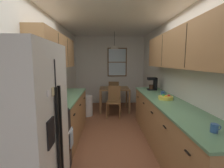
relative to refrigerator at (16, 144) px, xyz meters
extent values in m
plane|color=brown|center=(0.93, 2.29, -0.89)|extent=(12.00, 12.00, 0.00)
cube|color=silver|center=(-0.42, 2.29, 0.39)|extent=(0.10, 9.00, 2.55)
cube|color=silver|center=(2.28, 2.29, 0.39)|extent=(0.10, 9.00, 2.55)
cube|color=silver|center=(0.93, 4.94, 0.39)|extent=(4.40, 0.10, 2.55)
cube|color=white|center=(0.93, 2.29, 1.70)|extent=(4.40, 9.00, 0.08)
cube|color=white|center=(0.00, 0.00, 0.00)|extent=(0.74, 0.80, 1.77)
cube|color=black|center=(0.37, 0.00, -0.05)|extent=(0.01, 0.01, 1.60)
cube|color=black|center=(0.39, -0.04, -0.05)|extent=(0.02, 0.02, 1.14)
cube|color=black|center=(0.39, 0.04, -0.05)|extent=(0.02, 0.02, 1.14)
cube|color=black|center=(0.37, -0.18, 0.18)|extent=(0.01, 0.15, 0.22)
cube|color=beige|center=(0.37, -0.08, 0.48)|extent=(0.01, 0.05, 0.07)
cube|color=white|center=(0.37, -0.18, 0.49)|extent=(0.01, 0.04, 0.05)
cube|color=black|center=(-0.06, 0.73, -0.44)|extent=(0.62, 0.61, 0.90)
cube|color=black|center=(0.26, 0.73, -0.47)|extent=(0.01, 0.43, 0.30)
cube|color=silver|center=(0.28, 0.73, -0.26)|extent=(0.02, 0.49, 0.02)
cube|color=black|center=(-0.06, 0.73, 0.02)|extent=(0.59, 0.58, 0.02)
cube|color=black|center=(-0.34, 0.73, 0.11)|extent=(0.06, 0.61, 0.20)
cylinder|color=#2D2D2D|center=(-0.20, 0.59, 0.04)|extent=(0.15, 0.15, 0.01)
cylinder|color=#2D2D2D|center=(-0.20, 0.86, 0.04)|extent=(0.15, 0.15, 0.01)
cylinder|color=#2D2D2D|center=(0.08, 0.59, 0.04)|extent=(0.15, 0.15, 0.01)
cylinder|color=#2D2D2D|center=(0.08, 0.86, 0.04)|extent=(0.15, 0.15, 0.01)
cube|color=white|center=(-0.18, 0.73, 0.76)|extent=(0.38, 0.62, 0.35)
cube|color=black|center=(0.02, 0.66, 0.76)|extent=(0.01, 0.37, 0.23)
cube|color=#2D2D33|center=(0.02, 0.94, 0.76)|extent=(0.01, 0.12, 0.23)
cube|color=#A87A4C|center=(-0.07, 2.00, -0.45)|extent=(0.60, 1.91, 0.87)
cube|color=#60936B|center=(-0.07, 2.00, 0.00)|extent=(0.63, 1.93, 0.03)
cube|color=black|center=(0.24, 1.36, -0.19)|extent=(0.02, 0.10, 0.01)
cube|color=black|center=(0.24, 2.00, -0.19)|extent=(0.02, 0.10, 0.01)
cube|color=black|center=(0.24, 2.64, -0.19)|extent=(0.02, 0.10, 0.01)
cube|color=#A87A4C|center=(-0.21, 1.95, 0.93)|extent=(0.32, 2.01, 0.65)
cube|color=#2D2319|center=(-0.05, 1.62, 0.93)|extent=(0.01, 0.01, 0.60)
cube|color=#2D2319|center=(-0.05, 2.28, 0.93)|extent=(0.01, 0.01, 0.60)
cube|color=#A87A4C|center=(1.93, 1.43, -0.45)|extent=(0.60, 3.28, 0.87)
cube|color=#60936B|center=(1.93, 1.43, 0.00)|extent=(0.63, 3.30, 0.03)
cube|color=black|center=(1.62, 0.12, -0.19)|extent=(0.02, 0.10, 0.01)
cube|color=black|center=(1.62, 0.78, -0.19)|extent=(0.02, 0.10, 0.01)
cube|color=black|center=(1.62, 1.43, -0.19)|extent=(0.02, 0.10, 0.01)
cube|color=black|center=(1.62, 2.09, -0.19)|extent=(0.02, 0.10, 0.01)
cube|color=black|center=(1.62, 2.75, -0.19)|extent=(0.02, 0.10, 0.01)
cube|color=#A87A4C|center=(2.07, 1.38, 0.94)|extent=(0.32, 2.98, 0.66)
cube|color=#2D2319|center=(1.91, 0.89, 0.94)|extent=(0.01, 0.01, 0.61)
cube|color=#2D2319|center=(1.91, 1.88, 0.94)|extent=(0.01, 0.01, 0.61)
cube|color=brown|center=(1.06, 3.90, -0.15)|extent=(0.96, 0.80, 0.03)
cube|color=brown|center=(0.61, 3.52, -0.53)|extent=(0.06, 0.06, 0.72)
cube|color=brown|center=(1.51, 3.52, -0.53)|extent=(0.06, 0.06, 0.72)
cube|color=brown|center=(0.61, 4.27, -0.53)|extent=(0.06, 0.06, 0.72)
cube|color=brown|center=(1.51, 4.27, -0.53)|extent=(0.06, 0.06, 0.72)
cube|color=brown|center=(1.01, 3.22, -0.44)|extent=(0.45, 0.45, 0.04)
cube|color=brown|center=(1.03, 3.40, -0.21)|extent=(0.37, 0.08, 0.45)
cylinder|color=brown|center=(1.17, 3.01, -0.67)|extent=(0.04, 0.04, 0.43)
cylinder|color=brown|center=(0.81, 3.06, -0.67)|extent=(0.04, 0.04, 0.43)
cylinder|color=brown|center=(1.21, 3.37, -0.67)|extent=(0.04, 0.04, 0.43)
cylinder|color=brown|center=(0.85, 3.42, -0.67)|extent=(0.04, 0.04, 0.43)
cube|color=brown|center=(1.08, 4.58, -0.44)|extent=(0.44, 0.44, 0.04)
cube|color=brown|center=(1.06, 4.40, -0.21)|extent=(0.37, 0.07, 0.45)
cylinder|color=brown|center=(0.92, 4.78, -0.67)|extent=(0.04, 0.04, 0.43)
cylinder|color=brown|center=(1.28, 4.74, -0.67)|extent=(0.04, 0.04, 0.43)
cylinder|color=brown|center=(0.88, 4.42, -0.67)|extent=(0.04, 0.04, 0.43)
cylinder|color=brown|center=(1.24, 4.37, -0.67)|extent=(0.04, 0.04, 0.43)
cylinder|color=black|center=(1.06, 3.90, 1.45)|extent=(0.01, 0.01, 0.43)
cone|color=beige|center=(1.06, 3.90, 1.18)|extent=(0.28, 0.28, 0.10)
sphere|color=white|center=(1.06, 3.90, 1.20)|extent=(0.06, 0.06, 0.06)
cube|color=brown|center=(1.21, 4.87, 0.70)|extent=(0.73, 0.04, 1.08)
cube|color=silver|center=(1.21, 4.85, 0.70)|extent=(0.65, 0.01, 1.00)
cube|color=brown|center=(1.21, 4.85, 0.70)|extent=(0.65, 0.02, 0.03)
cylinder|color=white|center=(0.23, 3.37, -0.58)|extent=(0.30, 0.30, 0.62)
cylinder|color=#D84C19|center=(-0.07, 1.21, 0.09)|extent=(0.12, 0.12, 0.15)
cylinder|color=white|center=(-0.07, 1.21, 0.17)|extent=(0.13, 0.13, 0.02)
cube|color=silver|center=(0.29, 0.88, -0.39)|extent=(0.02, 0.16, 0.24)
cube|color=black|center=(1.95, 2.65, 0.02)|extent=(0.22, 0.18, 0.02)
cube|color=black|center=(2.03, 2.65, 0.17)|extent=(0.06, 0.18, 0.32)
cube|color=black|center=(1.95, 2.65, 0.30)|extent=(0.22, 0.18, 0.06)
cylinder|color=#331E14|center=(1.93, 2.65, 0.09)|extent=(0.11, 0.11, 0.11)
cylinder|color=#335999|center=(1.97, 1.90, 0.06)|extent=(0.08, 0.08, 0.10)
torus|color=#335999|center=(2.02, 1.90, 0.07)|extent=(0.05, 0.01, 0.05)
cylinder|color=#335999|center=(1.90, 0.15, 0.06)|extent=(0.07, 0.07, 0.09)
torus|color=#335999|center=(1.94, 0.15, 0.06)|extent=(0.05, 0.01, 0.05)
cylinder|color=#E5D14C|center=(1.93, 1.61, 0.04)|extent=(0.27, 0.27, 0.06)
cylinder|color=black|center=(1.93, 1.61, 0.06)|extent=(0.22, 0.22, 0.03)
sphere|color=red|center=(1.99, 1.62, 0.08)|extent=(0.06, 0.06, 0.06)
sphere|color=green|center=(1.90, 1.67, 0.08)|extent=(0.06, 0.06, 0.06)
sphere|color=yellow|center=(1.91, 1.55, 0.08)|extent=(0.06, 0.06, 0.06)
cylinder|color=#4C7299|center=(1.07, 3.89, -0.11)|extent=(0.20, 0.20, 0.06)
camera|label=1|loc=(0.81, -1.39, 0.72)|focal=26.18mm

